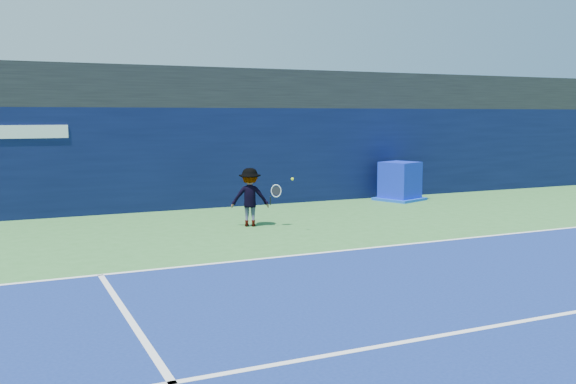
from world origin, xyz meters
The scene contains 8 objects.
ground centered at (0.00, 0.00, 0.00)m, with size 80.00×80.00×0.00m, color #347032.
baseline centered at (0.00, 3.00, 0.01)m, with size 24.00×0.10×0.01m, color white.
service_line centered at (0.00, -2.00, 0.01)m, with size 24.00×0.10×0.01m, color white.
stadium_band centered at (0.00, 11.50, 3.60)m, with size 36.00×3.00×1.20m, color black.
back_wall_assembly centered at (0.00, 10.50, 1.50)m, with size 36.00×1.03×3.00m.
equipment_cart centered at (5.47, 9.17, 0.57)m, with size 1.70×1.70×1.26m.
tennis_player centered at (-0.79, 6.59, 0.73)m, with size 1.27×0.87×1.47m.
tennis_ball centered at (-0.18, 5.38, 1.28)m, with size 0.07×0.07×0.07m.
Camera 1 is at (-6.56, -8.35, 2.80)m, focal length 40.00 mm.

